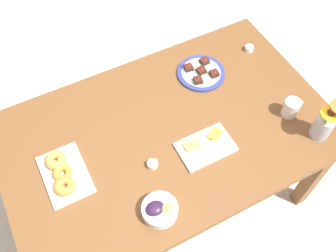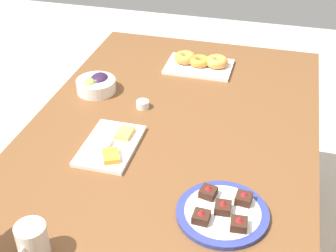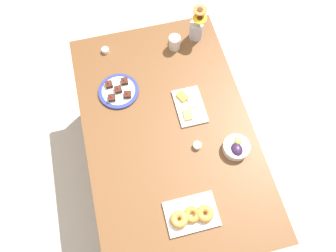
{
  "view_description": "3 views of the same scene",
  "coord_description": "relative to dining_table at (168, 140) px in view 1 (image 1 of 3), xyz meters",
  "views": [
    {
      "loc": [
        -0.46,
        -0.88,
        2.26
      ],
      "look_at": [
        0.0,
        0.0,
        0.78
      ],
      "focal_mm": 40.0,
      "sensor_mm": 36.0,
      "label": 1
    },
    {
      "loc": [
        1.26,
        0.33,
        1.66
      ],
      "look_at": [
        0.0,
        0.0,
        0.78
      ],
      "focal_mm": 50.0,
      "sensor_mm": 36.0,
      "label": 2
    },
    {
      "loc": [
        -0.79,
        0.2,
        2.53
      ],
      "look_at": [
        0.0,
        0.0,
        0.78
      ],
      "focal_mm": 35.0,
      "sensor_mm": 36.0,
      "label": 3
    }
  ],
  "objects": [
    {
      "name": "dessert_plate",
      "position": [
        0.33,
        0.24,
        0.1
      ],
      "size": [
        0.26,
        0.26,
        0.05
      ],
      "color": "navy",
      "rests_on": "dining_table"
    },
    {
      "name": "grape_bowl",
      "position": [
        -0.22,
        -0.35,
        0.12
      ],
      "size": [
        0.15,
        0.15,
        0.07
      ],
      "color": "white",
      "rests_on": "dining_table"
    },
    {
      "name": "jam_cup_berry",
      "position": [
        -0.15,
        -0.14,
        0.1
      ],
      "size": [
        0.05,
        0.05,
        0.03
      ],
      "color": "white",
      "rests_on": "dining_table"
    },
    {
      "name": "ground_plane",
      "position": [
        0.0,
        0.0,
        -0.65
      ],
      "size": [
        6.0,
        6.0,
        0.0
      ],
      "primitive_type": "plane",
      "color": "beige"
    },
    {
      "name": "coffee_mug",
      "position": [
        0.58,
        -0.19,
        0.13
      ],
      "size": [
        0.11,
        0.08,
        0.1
      ],
      "color": "beige",
      "rests_on": "dining_table"
    },
    {
      "name": "dining_table",
      "position": [
        0.0,
        0.0,
        0.0
      ],
      "size": [
        1.6,
        1.0,
        0.74
      ],
      "color": "brown",
      "rests_on": "ground_plane"
    },
    {
      "name": "cheese_platter",
      "position": [
        0.11,
        -0.16,
        0.1
      ],
      "size": [
        0.26,
        0.17,
        0.03
      ],
      "color": "white",
      "rests_on": "dining_table"
    },
    {
      "name": "croissant_platter",
      "position": [
        -0.53,
        0.0,
        0.11
      ],
      "size": [
        0.19,
        0.28,
        0.05
      ],
      "color": "white",
      "rests_on": "dining_table"
    },
    {
      "name": "flower_vase",
      "position": [
        0.63,
        -0.35,
        0.17
      ],
      "size": [
        0.12,
        0.11,
        0.24
      ],
      "color": "#B2B2BC",
      "rests_on": "dining_table"
    },
    {
      "name": "jam_cup_honey",
      "position": [
        0.66,
        0.27,
        0.1
      ],
      "size": [
        0.05,
        0.05,
        0.03
      ],
      "color": "white",
      "rests_on": "dining_table"
    }
  ]
}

